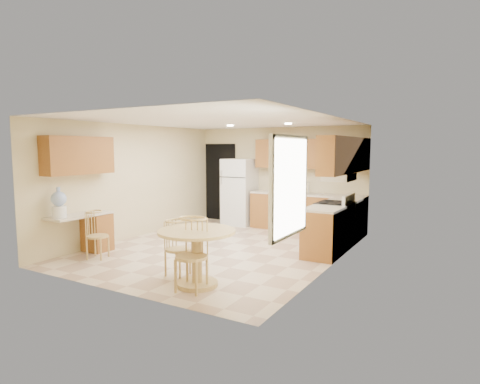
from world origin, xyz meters
The scene contains 30 objects.
floor centered at (0.00, 0.00, 0.00)m, with size 5.50×5.50×0.00m, color beige.
ceiling centered at (0.00, 0.00, 2.50)m, with size 4.50×5.50×0.02m, color white.
wall_back centered at (0.00, 2.75, 1.25)m, with size 4.50×0.02×2.50m, color beige.
wall_front centered at (0.00, -2.75, 1.25)m, with size 4.50×0.02×2.50m, color beige.
wall_left centered at (-2.25, 0.00, 1.25)m, with size 0.02×5.50×2.50m, color beige.
wall_right centered at (2.25, 0.00, 1.25)m, with size 0.02×5.50×2.50m, color beige.
doorway centered at (-1.75, 2.73, 1.05)m, with size 0.90×0.02×2.10m, color black.
base_cab_back centered at (0.88, 2.45, 0.43)m, with size 2.75×0.60×0.87m, color #9E6128.
counter_back centered at (0.88, 2.45, 0.89)m, with size 2.75×0.63×0.04m, color beige.
base_cab_right_a centered at (1.95, 1.85, 0.43)m, with size 0.60×0.59×0.87m, color #9E6128.
counter_right_a centered at (1.95, 1.85, 0.89)m, with size 0.63×0.59×0.04m, color beige.
base_cab_right_b centered at (1.95, 0.40, 0.43)m, with size 0.60×0.80×0.87m, color #9E6128.
counter_right_b centered at (1.95, 0.40, 0.89)m, with size 0.63×0.80×0.04m, color beige.
upper_cab_back centered at (0.88, 2.58, 1.85)m, with size 2.75×0.33×0.70m, color #9E6128.
upper_cab_right centered at (2.08, 1.21, 1.85)m, with size 0.33×2.42×0.70m, color #9E6128.
upper_cab_left centered at (-2.08, -1.60, 1.85)m, with size 0.33×1.40×0.70m, color #9E6128.
sink centered at (0.85, 2.45, 0.91)m, with size 0.78×0.44×0.01m, color silver.
range_hood centered at (2.00, 1.18, 1.42)m, with size 0.50×0.76×0.14m, color silver.
desk_pedestal centered at (-2.00, -1.32, 0.36)m, with size 0.48×0.42×0.72m, color #9E6128.
desk_top centered at (-2.00, -1.70, 0.75)m, with size 0.50×1.20×0.04m, color beige.
window centered at (2.23, -1.85, 1.50)m, with size 0.06×1.12×1.30m.
can_light_a centered at (-0.50, 1.20, 2.48)m, with size 0.14×0.14×0.02m, color white.
can_light_b centered at (0.90, 1.20, 2.48)m, with size 0.14×0.14×0.02m, color white.
refrigerator centered at (-0.95, 2.40, 0.85)m, with size 0.75×0.73×1.71m.
stove centered at (1.92, 1.18, 0.47)m, with size 0.65×0.76×1.09m.
dining_table centered at (0.87, -2.00, 0.54)m, with size 1.11×1.11×0.82m.
chair_table_a centered at (0.32, -1.83, 0.53)m, with size 0.38×0.49×0.86m.
chair_table_b centered at (0.92, -2.30, 0.62)m, with size 0.45×0.45×1.02m.
chair_desk centered at (-1.55, -1.78, 0.52)m, with size 0.38×0.49×0.85m.
water_crock centered at (-2.00, -2.12, 1.01)m, with size 0.26×0.26×0.54m.
Camera 1 is at (4.20, -6.57, 1.98)m, focal length 30.00 mm.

